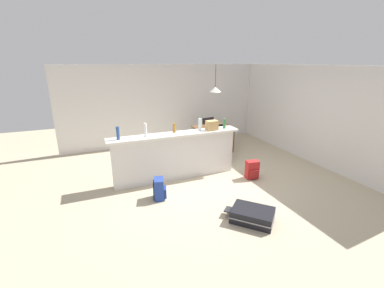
{
  "coord_description": "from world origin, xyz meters",
  "views": [
    {
      "loc": [
        -2.41,
        -4.88,
        2.59
      ],
      "look_at": [
        -0.21,
        0.48,
        0.72
      ],
      "focal_mm": 24.2,
      "sensor_mm": 36.0,
      "label": 1
    }
  ],
  "objects_px": {
    "dining_chair_near_partition": "(221,140)",
    "dining_table": "(214,130)",
    "bottle_green": "(224,124)",
    "suitcase_flat_black": "(252,215)",
    "bottle_blue": "(118,133)",
    "dining_chair_far_side": "(206,130)",
    "bottle_amber": "(174,128)",
    "grocery_bag": "(212,125)",
    "backpack_red": "(252,170)",
    "bottle_clear": "(200,125)",
    "pendant_lamp": "(215,89)",
    "backpack_blue": "(160,189)",
    "bottle_white": "(145,130)"
  },
  "relations": [
    {
      "from": "grocery_bag",
      "to": "dining_chair_far_side",
      "type": "bearing_deg",
      "value": 67.94
    },
    {
      "from": "dining_chair_near_partition",
      "to": "dining_table",
      "type": "bearing_deg",
      "value": 83.19
    },
    {
      "from": "dining_chair_far_side",
      "to": "backpack_blue",
      "type": "height_order",
      "value": "dining_chair_far_side"
    },
    {
      "from": "dining_chair_far_side",
      "to": "bottle_blue",
      "type": "bearing_deg",
      "value": -145.93
    },
    {
      "from": "bottle_white",
      "to": "dining_table",
      "type": "relative_size",
      "value": 0.26
    },
    {
      "from": "dining_table",
      "to": "pendant_lamp",
      "type": "xyz_separation_m",
      "value": [
        0.06,
        0.08,
        1.17
      ]
    },
    {
      "from": "bottle_blue",
      "to": "bottle_green",
      "type": "bearing_deg",
      "value": -0.08
    },
    {
      "from": "bottle_amber",
      "to": "backpack_blue",
      "type": "xyz_separation_m",
      "value": [
        -0.61,
        -0.85,
        -0.97
      ]
    },
    {
      "from": "bottle_white",
      "to": "dining_table",
      "type": "xyz_separation_m",
      "value": [
        2.31,
        1.4,
        -0.57
      ]
    },
    {
      "from": "pendant_lamp",
      "to": "backpack_red",
      "type": "height_order",
      "value": "pendant_lamp"
    },
    {
      "from": "dining_chair_near_partition",
      "to": "grocery_bag",
      "type": "bearing_deg",
      "value": -129.52
    },
    {
      "from": "backpack_red",
      "to": "backpack_blue",
      "type": "relative_size",
      "value": 1.0
    },
    {
      "from": "bottle_white",
      "to": "dining_chair_far_side",
      "type": "xyz_separation_m",
      "value": [
        2.33,
        1.95,
        -0.7
      ]
    },
    {
      "from": "bottle_blue",
      "to": "dining_chair_far_side",
      "type": "height_order",
      "value": "bottle_blue"
    },
    {
      "from": "bottle_amber",
      "to": "dining_table",
      "type": "bearing_deg",
      "value": 38.45
    },
    {
      "from": "dining_chair_near_partition",
      "to": "pendant_lamp",
      "type": "bearing_deg",
      "value": 78.74
    },
    {
      "from": "dining_chair_far_side",
      "to": "suitcase_flat_black",
      "type": "distance_m",
      "value": 4.17
    },
    {
      "from": "bottle_amber",
      "to": "backpack_red",
      "type": "distance_m",
      "value": 2.03
    },
    {
      "from": "bottle_amber",
      "to": "suitcase_flat_black",
      "type": "distance_m",
      "value": 2.5
    },
    {
      "from": "bottle_white",
      "to": "suitcase_flat_black",
      "type": "bearing_deg",
      "value": -57.95
    },
    {
      "from": "bottle_green",
      "to": "backpack_red",
      "type": "distance_m",
      "value": 1.25
    },
    {
      "from": "pendant_lamp",
      "to": "bottle_white",
      "type": "bearing_deg",
      "value": -147.94
    },
    {
      "from": "bottle_blue",
      "to": "bottle_green",
      "type": "xyz_separation_m",
      "value": [
        2.42,
        -0.0,
        -0.02
      ]
    },
    {
      "from": "suitcase_flat_black",
      "to": "backpack_blue",
      "type": "height_order",
      "value": "backpack_blue"
    },
    {
      "from": "grocery_bag",
      "to": "backpack_blue",
      "type": "relative_size",
      "value": 0.62
    },
    {
      "from": "bottle_green",
      "to": "backpack_blue",
      "type": "bearing_deg",
      "value": -157.66
    },
    {
      "from": "backpack_red",
      "to": "backpack_blue",
      "type": "distance_m",
      "value": 2.22
    },
    {
      "from": "bottle_amber",
      "to": "pendant_lamp",
      "type": "distance_m",
      "value": 2.29
    },
    {
      "from": "dining_table",
      "to": "pendant_lamp",
      "type": "relative_size",
      "value": 1.38
    },
    {
      "from": "grocery_bag",
      "to": "bottle_green",
      "type": "bearing_deg",
      "value": 4.86
    },
    {
      "from": "grocery_bag",
      "to": "suitcase_flat_black",
      "type": "bearing_deg",
      "value": -96.25
    },
    {
      "from": "bottle_clear",
      "to": "pendant_lamp",
      "type": "height_order",
      "value": "pendant_lamp"
    },
    {
      "from": "bottle_amber",
      "to": "dining_chair_near_partition",
      "type": "distance_m",
      "value": 1.86
    },
    {
      "from": "backpack_red",
      "to": "backpack_blue",
      "type": "height_order",
      "value": "same"
    },
    {
      "from": "dining_table",
      "to": "suitcase_flat_black",
      "type": "height_order",
      "value": "dining_table"
    },
    {
      "from": "bottle_green",
      "to": "pendant_lamp",
      "type": "bearing_deg",
      "value": 71.26
    },
    {
      "from": "bottle_clear",
      "to": "pendant_lamp",
      "type": "xyz_separation_m",
      "value": [
        1.11,
        1.45,
        0.6
      ]
    },
    {
      "from": "dining_table",
      "to": "backpack_blue",
      "type": "relative_size",
      "value": 2.62
    },
    {
      "from": "grocery_bag",
      "to": "dining_chair_near_partition",
      "type": "distance_m",
      "value": 1.31
    },
    {
      "from": "grocery_bag",
      "to": "backpack_red",
      "type": "bearing_deg",
      "value": -39.44
    },
    {
      "from": "backpack_blue",
      "to": "bottle_blue",
      "type": "bearing_deg",
      "value": 129.36
    },
    {
      "from": "grocery_bag",
      "to": "dining_chair_near_partition",
      "type": "height_order",
      "value": "grocery_bag"
    },
    {
      "from": "bottle_green",
      "to": "dining_table",
      "type": "height_order",
      "value": "bottle_green"
    },
    {
      "from": "bottle_blue",
      "to": "dining_table",
      "type": "distance_m",
      "value": 3.24
    },
    {
      "from": "bottle_green",
      "to": "dining_table",
      "type": "bearing_deg",
      "value": 72.49
    },
    {
      "from": "suitcase_flat_black",
      "to": "backpack_red",
      "type": "relative_size",
      "value": 2.0
    },
    {
      "from": "bottle_white",
      "to": "bottle_amber",
      "type": "xyz_separation_m",
      "value": [
        0.67,
        0.1,
        -0.04
      ]
    },
    {
      "from": "bottle_blue",
      "to": "bottle_amber",
      "type": "bearing_deg",
      "value": 4.68
    },
    {
      "from": "bottle_blue",
      "to": "dining_chair_far_side",
      "type": "xyz_separation_m",
      "value": [
        2.89,
        1.95,
        -0.69
      ]
    },
    {
      "from": "grocery_bag",
      "to": "dining_chair_near_partition",
      "type": "relative_size",
      "value": 0.28
    }
  ]
}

